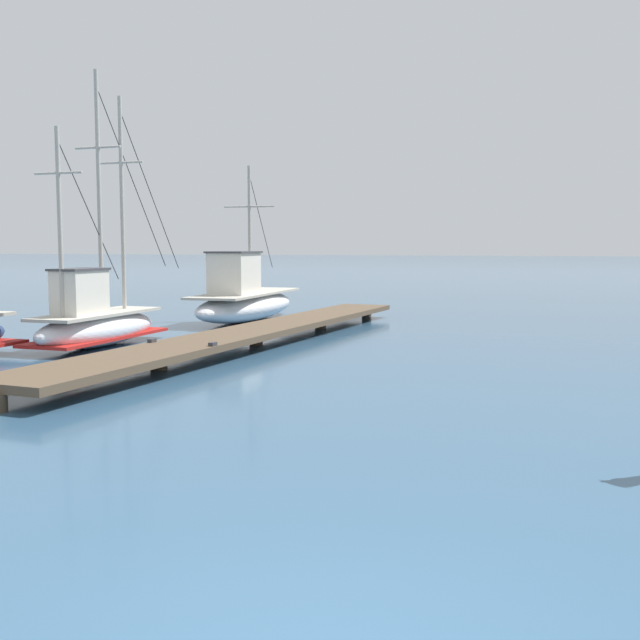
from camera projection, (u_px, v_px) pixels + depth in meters
The scene contains 3 objects.
floating_dock at pixel (256, 331), 20.34m from camera, with size 3.04×18.22×0.53m.
fishing_boat_0 at pixel (244, 300), 26.74m from camera, with size 2.43×7.24×5.45m.
fishing_boat_1 at pixel (95, 320), 19.91m from camera, with size 1.54×6.71×7.18m.
Camera 1 is at (1.42, -4.11, 2.65)m, focal length 42.74 mm.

